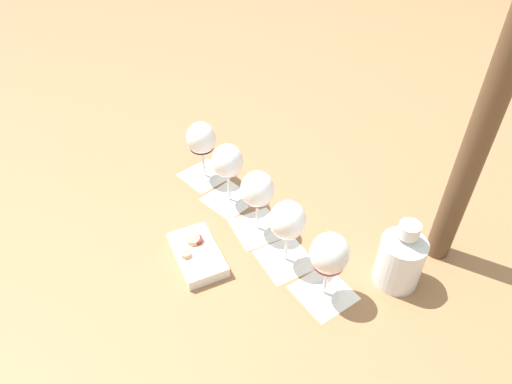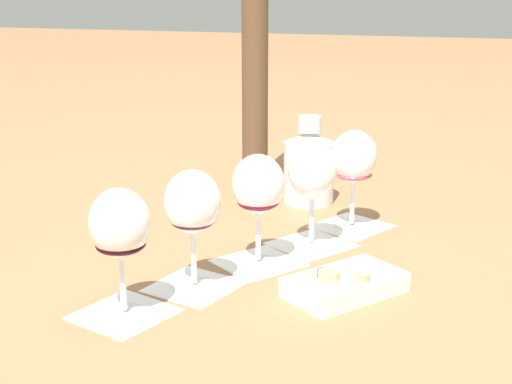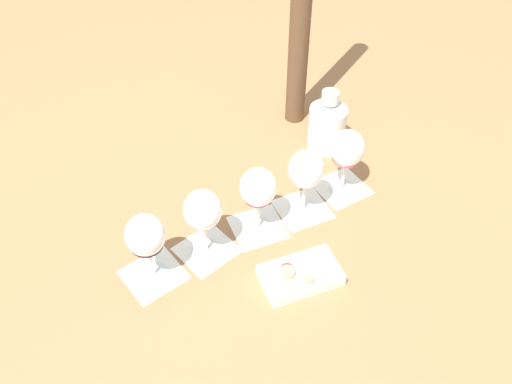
# 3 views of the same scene
# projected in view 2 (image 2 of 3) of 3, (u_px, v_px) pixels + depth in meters

# --- Properties ---
(ground_plane) EXTENTS (8.00, 8.00, 0.00)m
(ground_plane) POSITION_uv_depth(u_px,v_px,m) (254.00, 264.00, 1.17)
(ground_plane) COLOR #936642
(tasting_card_0) EXTENTS (0.15, 0.15, 0.00)m
(tasting_card_0) POSITION_uv_depth(u_px,v_px,m) (351.00, 226.00, 1.34)
(tasting_card_0) COLOR white
(tasting_card_0) RESTS_ON ground_plane
(tasting_card_1) EXTENTS (0.15, 0.15, 0.00)m
(tasting_card_1) POSITION_uv_depth(u_px,v_px,m) (311.00, 244.00, 1.26)
(tasting_card_1) COLOR white
(tasting_card_1) RESTS_ON ground_plane
(tasting_card_2) EXTENTS (0.16, 0.16, 0.00)m
(tasting_card_2) POSITION_uv_depth(u_px,v_px,m) (258.00, 262.00, 1.18)
(tasting_card_2) COLOR white
(tasting_card_2) RESTS_ON ground_plane
(tasting_card_3) EXTENTS (0.14, 0.14, 0.00)m
(tasting_card_3) POSITION_uv_depth(u_px,v_px,m) (194.00, 286.00, 1.09)
(tasting_card_3) COLOR white
(tasting_card_3) RESTS_ON ground_plane
(tasting_card_4) EXTENTS (0.14, 0.14, 0.00)m
(tasting_card_4) POSITION_uv_depth(u_px,v_px,m) (124.00, 314.00, 1.01)
(tasting_card_4) COLOR white
(tasting_card_4) RESTS_ON ground_plane
(wine_glass_0) EXTENTS (0.08, 0.08, 0.17)m
(wine_glass_0) POSITION_uv_depth(u_px,v_px,m) (354.00, 161.00, 1.31)
(wine_glass_0) COLOR white
(wine_glass_0) RESTS_ON tasting_card_0
(wine_glass_1) EXTENTS (0.08, 0.08, 0.17)m
(wine_glass_1) POSITION_uv_depth(u_px,v_px,m) (312.00, 175.00, 1.22)
(wine_glass_1) COLOR white
(wine_glass_1) RESTS_ON tasting_card_1
(wine_glass_2) EXTENTS (0.08, 0.08, 0.17)m
(wine_glass_2) POSITION_uv_depth(u_px,v_px,m) (258.00, 189.00, 1.15)
(wine_glass_2) COLOR white
(wine_glass_2) RESTS_ON tasting_card_2
(wine_glass_3) EXTENTS (0.08, 0.08, 0.17)m
(wine_glass_3) POSITION_uv_depth(u_px,v_px,m) (193.00, 208.00, 1.06)
(wine_glass_3) COLOR white
(wine_glass_3) RESTS_ON tasting_card_3
(wine_glass_4) EXTENTS (0.08, 0.08, 0.17)m
(wine_glass_4) POSITION_uv_depth(u_px,v_px,m) (120.00, 229.00, 0.97)
(wine_glass_4) COLOR white
(wine_glass_4) RESTS_ON tasting_card_4
(ceramic_vase) EXTENTS (0.09, 0.09, 0.16)m
(ceramic_vase) POSITION_uv_depth(u_px,v_px,m) (309.00, 165.00, 1.46)
(ceramic_vase) COLOR silver
(ceramic_vase) RESTS_ON ground_plane
(snack_dish) EXTENTS (0.18, 0.17, 0.04)m
(snack_dish) POSITION_uv_depth(u_px,v_px,m) (345.00, 284.00, 1.06)
(snack_dish) COLOR white
(snack_dish) RESTS_ON ground_plane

